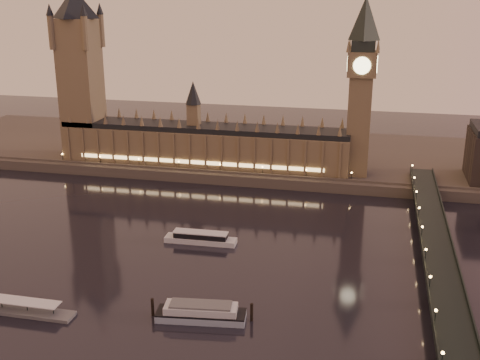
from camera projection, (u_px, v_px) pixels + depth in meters
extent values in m
plane|color=black|center=(216.00, 260.00, 258.92)|extent=(700.00, 700.00, 0.00)
cube|color=#423D35|center=(322.00, 157.00, 404.81)|extent=(560.00, 130.00, 6.00)
cube|color=brown|center=(204.00, 147.00, 374.47)|extent=(180.00, 26.00, 22.00)
cube|color=black|center=(203.00, 128.00, 370.61)|extent=(180.00, 22.00, 3.20)
cube|color=#FFCC7F|center=(198.00, 162.00, 363.78)|extent=(153.00, 0.25, 2.20)
cube|color=brown|center=(82.00, 90.00, 381.26)|extent=(22.00, 22.00, 88.00)
cone|color=black|center=(75.00, 3.00, 365.02)|extent=(31.68, 31.68, 18.00)
cube|color=brown|center=(359.00, 126.00, 349.09)|extent=(13.00, 13.00, 58.00)
cube|color=brown|center=(362.00, 64.00, 338.06)|extent=(16.00, 16.00, 14.00)
cylinder|color=#FFEAA5|center=(362.00, 66.00, 330.47)|extent=(9.60, 0.35, 9.60)
cylinder|color=#FFEAA5|center=(348.00, 64.00, 339.79)|extent=(0.35, 9.60, 9.60)
cube|color=black|center=(364.00, 46.00, 335.00)|extent=(13.00, 13.00, 6.00)
cone|color=black|center=(365.00, 18.00, 330.40)|extent=(17.68, 17.68, 24.00)
cube|color=black|center=(440.00, 264.00, 237.03)|extent=(13.00, 260.00, 2.00)
cube|color=black|center=(424.00, 259.00, 237.90)|extent=(0.60, 260.00, 1.00)
cube|color=black|center=(458.00, 262.00, 235.24)|extent=(0.60, 260.00, 1.00)
cube|color=silver|center=(201.00, 240.00, 276.54)|extent=(33.32, 8.16, 2.43)
cube|color=black|center=(201.00, 235.00, 275.80)|extent=(24.67, 6.61, 2.43)
cube|color=silver|center=(200.00, 232.00, 275.36)|extent=(25.35, 6.92, 0.44)
cube|color=#8FA2B6|center=(201.00, 316.00, 212.49)|extent=(32.43, 12.71, 2.57)
cube|color=black|center=(201.00, 312.00, 212.02)|extent=(32.43, 12.71, 0.49)
cube|color=silver|center=(201.00, 309.00, 211.55)|extent=(26.44, 11.00, 2.57)
cube|color=#595B5E|center=(201.00, 304.00, 211.05)|extent=(22.40, 9.53, 0.69)
cylinder|color=black|center=(153.00, 307.00, 214.47)|extent=(1.09, 1.09, 6.71)
cylinder|color=black|center=(252.00, 312.00, 211.09)|extent=(1.09, 1.09, 6.71)
cube|color=#595B5E|center=(18.00, 311.00, 217.54)|extent=(43.37, 7.23, 1.24)
cube|color=silver|center=(14.00, 300.00, 216.51)|extent=(35.11, 6.20, 0.31)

